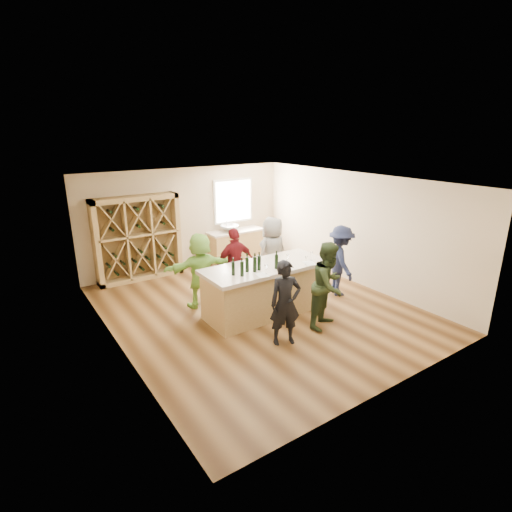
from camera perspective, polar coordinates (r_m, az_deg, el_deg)
floor at (r=8.96m, az=0.19°, el=-7.77°), size 6.00×7.00×0.10m
ceiling at (r=8.14m, az=0.21°, el=10.99°), size 6.00×7.00×0.10m
wall_back at (r=11.45m, az=-9.94°, el=5.36°), size 6.00×0.10×2.80m
wall_front at (r=6.03m, az=19.77°, el=-6.94°), size 6.00×0.10×2.80m
wall_left at (r=7.25m, az=-20.14°, el=-2.81°), size 0.10×7.00×2.80m
wall_right at (r=10.40m, az=14.23°, el=3.83°), size 0.10×7.00×2.80m
window_frame at (r=11.99m, az=-3.29°, el=7.87°), size 1.30×0.06×1.30m
window_pane at (r=11.96m, az=-3.20°, el=7.84°), size 1.18×0.01×1.18m
wine_rack at (r=10.75m, az=-16.50°, el=2.43°), size 2.20×0.45×2.20m
back_counter_base at (r=12.02m, az=-2.92°, el=1.42°), size 1.60×0.58×0.86m
back_counter_top at (r=11.89m, az=-2.95°, el=3.55°), size 1.70×0.62×0.06m
sink at (r=11.76m, az=-3.80°, el=3.99°), size 0.54×0.54×0.19m
faucet at (r=11.90m, az=-4.24°, el=4.43°), size 0.02×0.02×0.30m
tasting_counter_base at (r=8.56m, az=1.37°, el=-4.99°), size 2.60×1.00×1.00m
tasting_counter_top at (r=8.37m, az=1.40°, el=-1.58°), size 2.72×1.12×0.08m
wine_bottle_a at (r=7.76m, az=-3.27°, el=-1.81°), size 0.08×0.08×0.27m
wine_bottle_b at (r=7.70m, az=-2.01°, el=-1.82°), size 0.10×0.10×0.30m
wine_bottle_c at (r=7.93m, az=-1.27°, el=-1.22°), size 0.09×0.09×0.30m
wine_bottle_d at (r=7.92m, az=-0.17°, el=-1.20°), size 0.09×0.09×0.31m
wine_bottle_e at (r=8.02m, az=0.45°, el=-0.99°), size 0.09×0.09×0.30m
wine_glass_a at (r=7.82m, az=1.45°, el=-1.93°), size 0.08×0.08×0.19m
wine_glass_b at (r=8.13m, az=4.19°, el=-1.22°), size 0.08×0.08×0.18m
wine_glass_c at (r=8.44m, az=7.17°, el=-0.62°), size 0.08×0.08×0.18m
wine_glass_d at (r=8.48m, az=4.51°, el=-0.40°), size 0.09×0.09×0.19m
wine_glass_e at (r=8.71m, az=7.89°, el=-0.01°), size 0.08×0.08×0.20m
tasting_menu_a at (r=7.80m, az=0.87°, el=-2.73°), size 0.24×0.30×0.00m
tasting_menu_b at (r=8.18m, az=4.15°, el=-1.78°), size 0.27×0.33×0.00m
tasting_menu_c at (r=8.55m, az=7.63°, el=-1.01°), size 0.32×0.37×0.00m
person_near_left at (r=7.28m, az=4.21°, el=-6.71°), size 0.69×0.59×1.60m
person_near_right at (r=7.99m, az=10.30°, el=-4.11°), size 0.96×0.74×1.75m
person_server at (r=9.59m, az=11.96°, el=-0.66°), size 0.89×1.20×1.68m
person_far_mid at (r=9.22m, az=-2.99°, el=-1.07°), size 0.99×0.53×1.67m
person_far_right at (r=9.73m, az=2.35°, el=0.37°), size 0.96×0.70×1.80m
person_far_left at (r=8.85m, az=-7.95°, el=-2.00°), size 1.62×0.73×1.69m
wine_bottle_f at (r=8.11m, az=2.93°, el=-0.82°), size 0.07×0.07×0.30m
wine_glass_f at (r=8.45m, az=0.34°, el=-0.44°), size 0.07×0.07×0.18m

